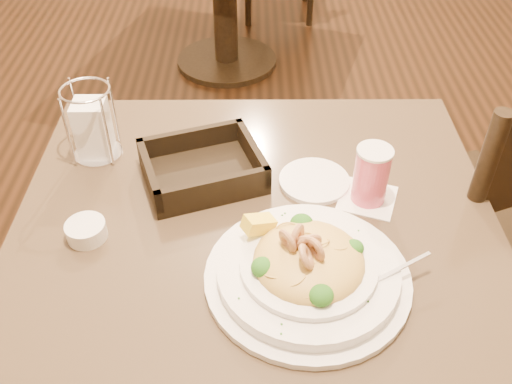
{
  "coord_description": "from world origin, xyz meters",
  "views": [
    {
      "loc": [
        -0.0,
        -0.73,
        1.47
      ],
      "look_at": [
        0.0,
        0.02,
        0.82
      ],
      "focal_mm": 40.0,
      "sensor_mm": 36.0,
      "label": 1
    }
  ],
  "objects_px": {
    "bread_basket": "(203,170)",
    "napkin_caddy": "(93,127)",
    "drink_glass": "(371,175)",
    "butter_ramekin": "(86,231)",
    "dining_chair_near": "(477,219)",
    "main_table": "(256,311)",
    "pasta_bowl": "(308,267)",
    "side_plate": "(314,181)"
  },
  "relations": [
    {
      "from": "main_table",
      "to": "dining_chair_near",
      "type": "relative_size",
      "value": 0.97
    },
    {
      "from": "pasta_bowl",
      "to": "side_plate",
      "type": "bearing_deg",
      "value": 82.47
    },
    {
      "from": "bread_basket",
      "to": "napkin_caddy",
      "type": "bearing_deg",
      "value": 160.23
    },
    {
      "from": "main_table",
      "to": "pasta_bowl",
      "type": "bearing_deg",
      "value": -53.0
    },
    {
      "from": "butter_ramekin",
      "to": "main_table",
      "type": "bearing_deg",
      "value": 1.79
    },
    {
      "from": "side_plate",
      "to": "bread_basket",
      "type": "bearing_deg",
      "value": 176.27
    },
    {
      "from": "main_table",
      "to": "side_plate",
      "type": "xyz_separation_m",
      "value": [
        0.12,
        0.14,
        0.24
      ]
    },
    {
      "from": "bread_basket",
      "to": "side_plate",
      "type": "bearing_deg",
      "value": -3.73
    },
    {
      "from": "pasta_bowl",
      "to": "side_plate",
      "type": "height_order",
      "value": "pasta_bowl"
    },
    {
      "from": "dining_chair_near",
      "to": "butter_ramekin",
      "type": "relative_size",
      "value": 12.97
    },
    {
      "from": "drink_glass",
      "to": "bread_basket",
      "type": "relative_size",
      "value": 0.49
    },
    {
      "from": "butter_ramekin",
      "to": "bread_basket",
      "type": "bearing_deg",
      "value": 39.83
    },
    {
      "from": "dining_chair_near",
      "to": "bread_basket",
      "type": "bearing_deg",
      "value": -10.53
    },
    {
      "from": "napkin_caddy",
      "to": "side_plate",
      "type": "distance_m",
      "value": 0.46
    },
    {
      "from": "pasta_bowl",
      "to": "bread_basket",
      "type": "bearing_deg",
      "value": 125.43
    },
    {
      "from": "dining_chair_near",
      "to": "pasta_bowl",
      "type": "relative_size",
      "value": 2.49
    },
    {
      "from": "bread_basket",
      "to": "napkin_caddy",
      "type": "relative_size",
      "value": 1.7
    },
    {
      "from": "pasta_bowl",
      "to": "butter_ramekin",
      "type": "height_order",
      "value": "pasta_bowl"
    },
    {
      "from": "dining_chair_near",
      "to": "napkin_caddy",
      "type": "height_order",
      "value": "dining_chair_near"
    },
    {
      "from": "main_table",
      "to": "napkin_caddy",
      "type": "height_order",
      "value": "napkin_caddy"
    },
    {
      "from": "main_table",
      "to": "side_plate",
      "type": "relative_size",
      "value": 6.4
    },
    {
      "from": "drink_glass",
      "to": "butter_ramekin",
      "type": "relative_size",
      "value": 1.85
    },
    {
      "from": "side_plate",
      "to": "pasta_bowl",
      "type": "bearing_deg",
      "value": -97.53
    },
    {
      "from": "bread_basket",
      "to": "butter_ramekin",
      "type": "bearing_deg",
      "value": -140.17
    },
    {
      "from": "bread_basket",
      "to": "side_plate",
      "type": "height_order",
      "value": "bread_basket"
    },
    {
      "from": "drink_glass",
      "to": "side_plate",
      "type": "xyz_separation_m",
      "value": [
        -0.1,
        0.05,
        -0.05
      ]
    },
    {
      "from": "bread_basket",
      "to": "pasta_bowl",
      "type": "bearing_deg",
      "value": -54.57
    },
    {
      "from": "napkin_caddy",
      "to": "dining_chair_near",
      "type": "bearing_deg",
      "value": 2.96
    },
    {
      "from": "main_table",
      "to": "pasta_bowl",
      "type": "height_order",
      "value": "pasta_bowl"
    },
    {
      "from": "napkin_caddy",
      "to": "side_plate",
      "type": "relative_size",
      "value": 1.14
    },
    {
      "from": "dining_chair_near",
      "to": "bread_basket",
      "type": "xyz_separation_m",
      "value": [
        -0.65,
        -0.13,
        0.26
      ]
    },
    {
      "from": "dining_chair_near",
      "to": "butter_ramekin",
      "type": "bearing_deg",
      "value": -2.63
    },
    {
      "from": "drink_glass",
      "to": "butter_ramekin",
      "type": "distance_m",
      "value": 0.53
    },
    {
      "from": "bread_basket",
      "to": "butter_ramekin",
      "type": "relative_size",
      "value": 3.8
    },
    {
      "from": "napkin_caddy",
      "to": "butter_ramekin",
      "type": "relative_size",
      "value": 2.23
    },
    {
      "from": "napkin_caddy",
      "to": "butter_ramekin",
      "type": "height_order",
      "value": "napkin_caddy"
    },
    {
      "from": "napkin_caddy",
      "to": "butter_ramekin",
      "type": "distance_m",
      "value": 0.25
    },
    {
      "from": "side_plate",
      "to": "butter_ramekin",
      "type": "height_order",
      "value": "butter_ramekin"
    },
    {
      "from": "main_table",
      "to": "dining_chair_near",
      "type": "height_order",
      "value": "dining_chair_near"
    },
    {
      "from": "pasta_bowl",
      "to": "side_plate",
      "type": "xyz_separation_m",
      "value": [
        0.03,
        0.25,
        -0.03
      ]
    },
    {
      "from": "pasta_bowl",
      "to": "napkin_caddy",
      "type": "height_order",
      "value": "napkin_caddy"
    },
    {
      "from": "pasta_bowl",
      "to": "side_plate",
      "type": "relative_size",
      "value": 2.66
    }
  ]
}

